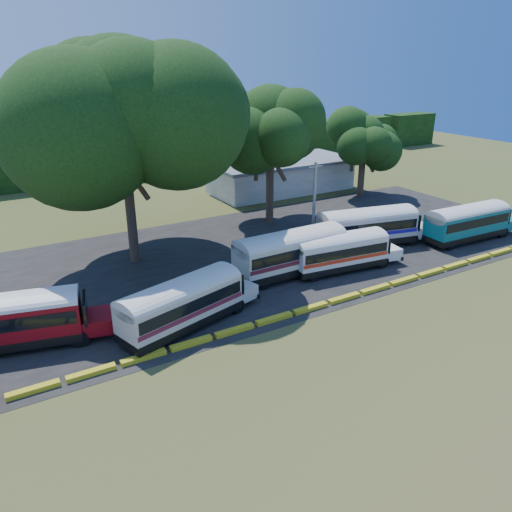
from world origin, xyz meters
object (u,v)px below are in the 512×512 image
tree_west (121,110)px  bus_red (8,318)px  bus_cream_west (184,301)px  bus_white_red (341,250)px  bus_teal (468,221)px

tree_west → bus_red: bearing=-137.9°
bus_cream_west → bus_white_red: bus_cream_west is taller
bus_cream_west → tree_west: 16.63m
bus_cream_west → tree_west: size_ratio=0.59×
tree_west → bus_teal: bearing=-20.9°
bus_teal → bus_cream_west: bearing=-174.4°
bus_cream_west → bus_teal: (29.71, 1.68, 0.09)m
bus_teal → bus_red: bearing=-179.7°
bus_red → bus_cream_west: bearing=-3.8°
bus_teal → tree_west: size_ratio=0.59×
bus_red → bus_cream_west: 10.37m
bus_teal → bus_white_red: bearing=-179.5°
bus_white_red → tree_west: bearing=149.4°
bus_red → bus_teal: bearing=11.4°
bus_white_red → tree_west: size_ratio=0.55×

